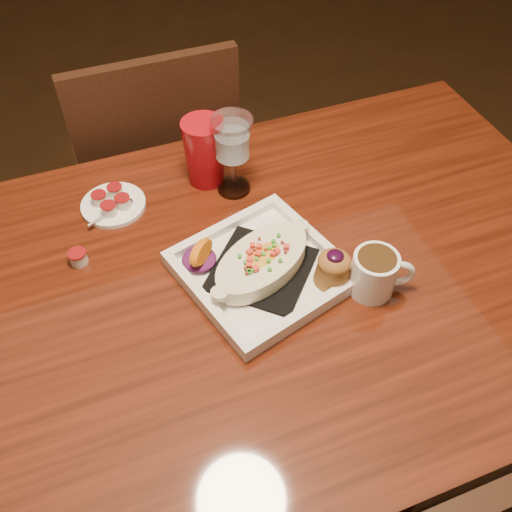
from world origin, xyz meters
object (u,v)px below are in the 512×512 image
object	(u,v)px
chair_far	(159,177)
coffee_mug	(376,272)
table	(231,319)
red_tumbler	(204,152)
plate	(268,266)
saucer	(112,204)
goblet	(232,143)

from	to	relation	value
chair_far	coffee_mug	distance (m)	0.82
table	coffee_mug	xyz separation A→B (m)	(0.24, -0.09, 0.14)
red_tumbler	table	bearing A→B (deg)	-100.01
table	plate	xyz separation A→B (m)	(0.08, 0.00, 0.12)
coffee_mug	saucer	size ratio (longest dim) A/B	0.85
plate	red_tumbler	xyz separation A→B (m)	(-0.02, 0.30, 0.05)
chair_far	saucer	bearing A→B (deg)	65.97
chair_far	saucer	distance (m)	0.46
chair_far	table	bearing A→B (deg)	90.00
saucer	red_tumbler	size ratio (longest dim) A/B	0.90
saucer	goblet	bearing A→B (deg)	-7.90
saucer	red_tumbler	world-z (taller)	red_tumbler
coffee_mug	goblet	size ratio (longest dim) A/B	0.64
table	goblet	size ratio (longest dim) A/B	8.52
table	coffee_mug	world-z (taller)	coffee_mug
chair_far	goblet	world-z (taller)	chair_far
chair_far	saucer	size ratio (longest dim) A/B	7.04
red_tumbler	chair_far	bearing A→B (deg)	99.15
table	chair_far	xyz separation A→B (m)	(-0.00, 0.63, -0.15)
goblet	red_tumbler	size ratio (longest dim) A/B	1.20
saucer	red_tumbler	distance (m)	0.22
plate	coffee_mug	bearing A→B (deg)	-46.05
red_tumbler	plate	bearing A→B (deg)	-85.28
goblet	plate	bearing A→B (deg)	-94.66
table	coffee_mug	distance (m)	0.30
goblet	chair_far	bearing A→B (deg)	104.43
plate	red_tumbler	bearing A→B (deg)	79.04
coffee_mug	saucer	bearing A→B (deg)	156.89
chair_far	plate	bearing A→B (deg)	97.06
coffee_mug	saucer	world-z (taller)	coffee_mug
plate	saucer	xyz separation A→B (m)	(-0.23, 0.28, -0.02)
plate	saucer	bearing A→B (deg)	113.71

